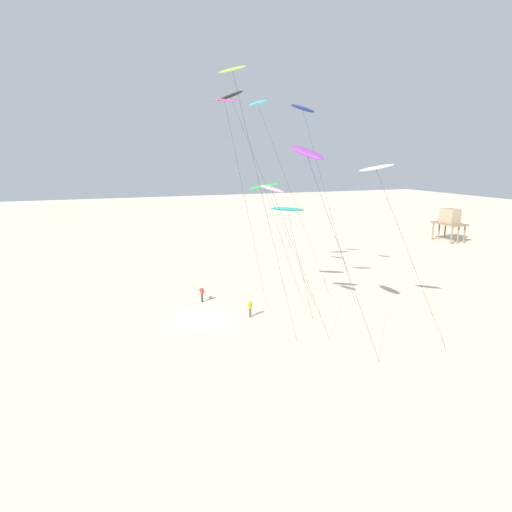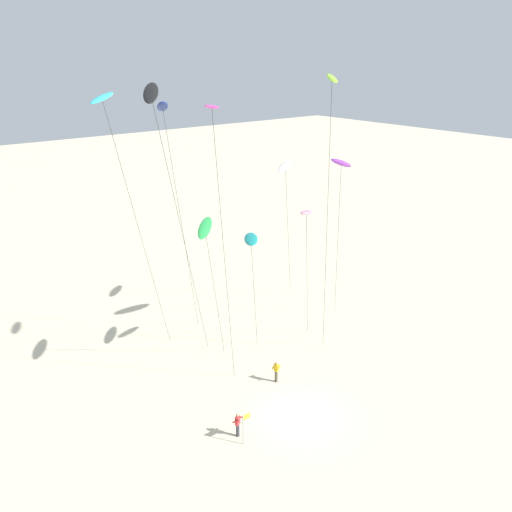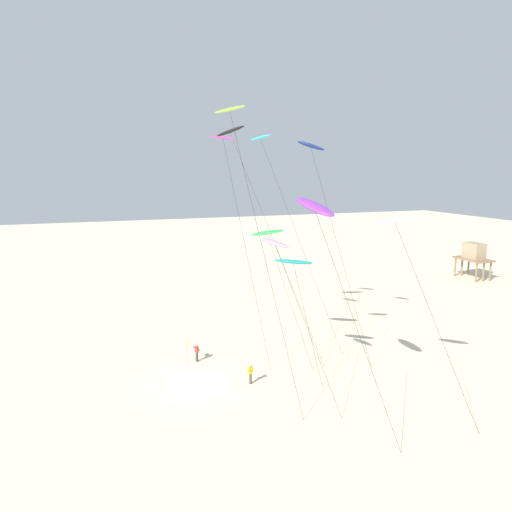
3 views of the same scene
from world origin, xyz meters
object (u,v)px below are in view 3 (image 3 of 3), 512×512
kite_green (268,233)px  kite_black (231,133)px  kite_flyer_nearest (197,352)px  stilt_house (474,254)px  kite_purple (315,208)px  kite_teal (293,262)px  kite_lime (231,116)px  kite_cyan (262,141)px  kite_white (396,223)px  marker_flag (188,347)px  kite_pink (275,244)px  kite_magenta (224,142)px  kite_navy (311,148)px  kite_flyer_middle (250,373)px

kite_green → kite_black: (-4.36, -1.92, 8.68)m
kite_flyer_nearest → stilt_house: stilt_house is taller
kite_purple → kite_flyer_nearest: 19.96m
kite_teal → kite_lime: size_ratio=0.48×
kite_cyan → stilt_house: bearing=108.5°
kite_black → kite_lime: bearing=-16.6°
kite_black → kite_purple: (15.73, 0.65, -5.57)m
kite_white → marker_flag: size_ratio=6.79×
kite_cyan → kite_pink: bearing=-16.2°
kite_black → kite_purple: size_ratio=1.36×
kite_teal → marker_flag: size_ratio=4.89×
kite_black → stilt_house: kite_black is taller
kite_magenta → stilt_house: kite_magenta is taller
kite_navy → kite_teal: kite_navy is taller
kite_flyer_middle → kite_black: bearing=173.0°
kite_green → kite_magenta: (-1.51, -3.40, 7.70)m
kite_lime → marker_flag: kite_lime is taller
kite_teal → kite_cyan: (-9.83, 0.99, 9.93)m
kite_green → marker_flag: kite_green is taller
kite_cyan → kite_pink: kite_cyan is taller
kite_pink → kite_purple: kite_purple is taller
kite_flyer_middle → marker_flag: size_ratio=0.80×
kite_navy → kite_purple: (11.63, -5.46, -4.21)m
kite_purple → kite_flyer_middle: (-7.54, -1.65, -13.99)m
kite_navy → marker_flag: kite_navy is taller
kite_navy → kite_magenta: bearing=-99.3°
kite_flyer_middle → kite_pink: bearing=13.2°
kite_flyer_middle → kite_flyer_nearest: bearing=-151.9°
kite_navy → kite_cyan: size_ratio=0.97×
kite_teal → kite_green: bearing=-172.7°
kite_teal → kite_white: size_ratio=0.72×
kite_pink → kite_white: bearing=59.1°
kite_teal → stilt_house: (-23.66, 42.35, -5.93)m
stilt_house → kite_teal: bearing=-60.8°
kite_navy → kite_black: kite_black is taller
kite_green → kite_cyan: kite_cyan is taller
kite_lime → kite_white: (5.21, 9.85, -7.04)m
kite_magenta → kite_flyer_middle: 19.33m
kite_cyan → stilt_house: size_ratio=3.55×
kite_navy → kite_teal: size_ratio=1.93×
kite_teal → kite_lime: (1.81, -5.57, 10.76)m
kite_purple → stilt_house: size_ratio=2.71×
kite_cyan → kite_pink: 15.40m
stilt_house → kite_navy: bearing=-63.7°
kite_pink → marker_flag: size_ratio=5.94×
kite_cyan → marker_flag: 20.55m
kite_navy → kite_flyer_nearest: size_ratio=11.89×
stilt_house → kite_white: bearing=-51.1°
kite_flyer_middle → stilt_house: stilt_house is taller
kite_flyer_middle → marker_flag: 7.15m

